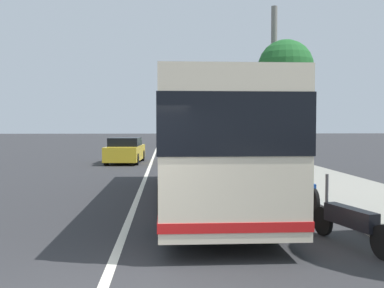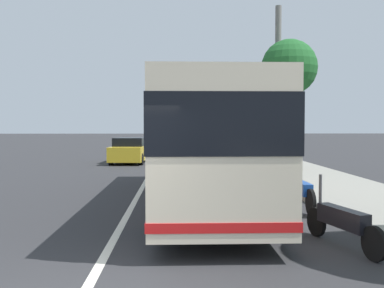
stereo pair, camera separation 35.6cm
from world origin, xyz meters
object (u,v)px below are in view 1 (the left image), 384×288
object	(u,v)px
coach_bus	(204,139)
motorcycle_far_end	(304,192)
motorcycle_nearest_curb	(350,221)
car_behind_bus	(175,139)
car_far_distant	(125,151)
utility_pole	(274,88)
roadside_tree_mid_block	(286,69)
car_oncoming	(180,136)

from	to	relation	value
coach_bus	motorcycle_far_end	size ratio (longest dim) A/B	5.45
coach_bus	motorcycle_nearest_curb	distance (m)	5.44
car_behind_bus	car_far_distant	bearing A→B (deg)	174.49
car_behind_bus	utility_pole	size ratio (longest dim) A/B	0.52
motorcycle_nearest_curb	motorcycle_far_end	xyz separation A→B (m)	(3.47, -0.27, 0.01)
motorcycle_far_end	car_far_distant	distance (m)	15.78
coach_bus	motorcycle_nearest_curb	world-z (taller)	coach_bus
car_far_distant	utility_pole	xyz separation A→B (m)	(-4.17, -7.66, 3.29)
car_far_distant	car_behind_bus	size ratio (longest dim) A/B	1.10
car_far_distant	roadside_tree_mid_block	distance (m)	10.53
car_behind_bus	roadside_tree_mid_block	xyz separation A→B (m)	(-26.95, -4.43, 4.04)
coach_bus	motorcycle_far_end	xyz separation A→B (m)	(-1.31, -2.49, -1.33)
car_oncoming	coach_bus	bearing A→B (deg)	178.48
coach_bus	roadside_tree_mid_block	world-z (taller)	roadside_tree_mid_block
car_oncoming	motorcycle_far_end	bearing A→B (deg)	-178.39
coach_bus	car_behind_bus	xyz separation A→B (m)	(34.43, 0.07, -1.10)
car_far_distant	utility_pole	distance (m)	9.32
motorcycle_nearest_curb	car_behind_bus	world-z (taller)	car_behind_bus
motorcycle_nearest_curb	motorcycle_far_end	bearing A→B (deg)	-18.78
coach_bus	motorcycle_nearest_curb	xyz separation A→B (m)	(-4.78, -2.22, -1.35)
car_behind_bus	utility_pole	world-z (taller)	utility_pole
motorcycle_far_end	car_behind_bus	distance (m)	35.84
roadside_tree_mid_block	car_behind_bus	bearing A→B (deg)	9.34
roadside_tree_mid_block	car_far_distant	bearing A→B (deg)	53.20
motorcycle_nearest_curb	car_behind_bus	size ratio (longest dim) A/B	0.53
motorcycle_nearest_curb	car_far_distant	xyz separation A→B (m)	(18.09, 5.65, 0.25)
roadside_tree_mid_block	utility_pole	size ratio (longest dim) A/B	0.76
motorcycle_far_end	car_far_distant	world-z (taller)	car_far_distant
motorcycle_far_end	car_far_distant	size ratio (longest dim) A/B	0.47
motorcycle_far_end	motorcycle_nearest_curb	bearing A→B (deg)	175.78
car_behind_bus	car_oncoming	size ratio (longest dim) A/B	0.89
roadside_tree_mid_block	utility_pole	distance (m)	1.82
car_oncoming	car_far_distant	bearing A→B (deg)	171.89
coach_bus	roadside_tree_mid_block	xyz separation A→B (m)	(7.48, -4.37, 2.93)
motorcycle_nearest_curb	utility_pole	world-z (taller)	utility_pole
coach_bus	utility_pole	distance (m)	10.31
motorcycle_nearest_curb	motorcycle_far_end	size ratio (longest dim) A/B	1.04
car_oncoming	utility_pole	bearing A→B (deg)	-174.93
car_far_distant	car_behind_bus	xyz separation A→B (m)	(21.12, -3.36, -0.01)
coach_bus	motorcycle_far_end	bearing A→B (deg)	-117.86
coach_bus	motorcycle_far_end	distance (m)	3.12
car_behind_bus	roadside_tree_mid_block	size ratio (longest dim) A/B	0.68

